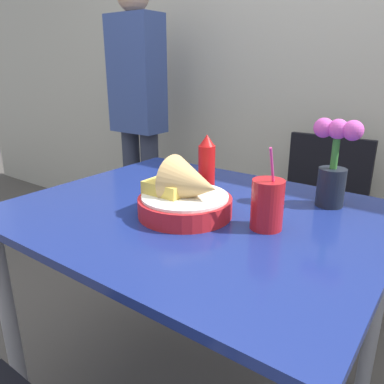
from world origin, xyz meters
The scene contains 8 objects.
wall_window centered at (0.00, 1.20, 1.30)m, with size 7.00×0.06×2.60m.
dining_table centered at (0.00, 0.00, 0.66)m, with size 1.09×0.89×0.76m.
chair_far_window centered at (0.11, 0.88, 0.51)m, with size 0.40×0.40×0.85m.
food_basket centered at (0.01, -0.05, 0.82)m, with size 0.27×0.27×0.17m.
ketchup_bottle centered at (-0.07, 0.16, 0.86)m, with size 0.06×0.06×0.20m.
drink_cup centered at (0.23, 0.00, 0.82)m, with size 0.09×0.09×0.23m.
flower_vase centered at (0.32, 0.27, 0.90)m, with size 0.14×0.08×0.27m.
person_standing centered at (-1.00, 0.80, 0.94)m, with size 0.32×0.18×1.63m.
Camera 1 is at (0.62, -0.86, 1.18)m, focal length 35.00 mm.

